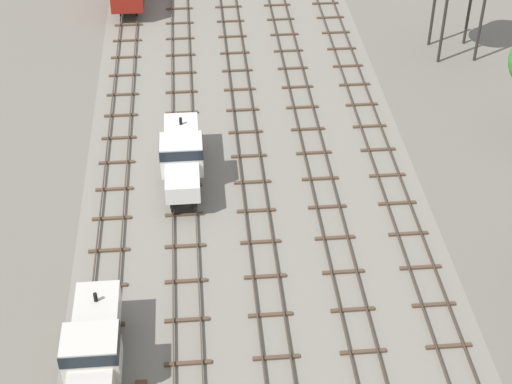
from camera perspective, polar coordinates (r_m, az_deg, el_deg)
name	(u,v)px	position (r m, az deg, el deg)	size (l,w,h in m)	color
ground_plane	(234,51)	(69.17, -1.53, 9.81)	(480.00, 480.00, 0.00)	slate
ballast_bed	(234,51)	(69.17, -1.53, 9.81)	(21.93, 176.00, 0.01)	gray
track_far_left	(126,48)	(70.14, -9.02, 9.88)	(2.40, 126.00, 0.29)	#47382D
track_left	(180,46)	(69.93, -5.31, 10.10)	(2.40, 126.00, 0.29)	#47382D
track_centre_left	(233,44)	(70.00, -1.58, 10.29)	(2.40, 126.00, 0.29)	#47382D
track_centre	(286,42)	(70.36, 2.12, 10.42)	(2.40, 126.00, 0.29)	#47382D
track_centre_right	(339,40)	(71.00, 5.78, 10.52)	(2.40, 126.00, 0.29)	#47382D
shunter_loco_far_left_nearest	(93,350)	(40.90, -11.29, -10.78)	(2.74, 8.46, 3.10)	beige
shunter_loco_left_near	(182,155)	(52.82, -5.20, 2.60)	(2.74, 8.46, 3.10)	white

